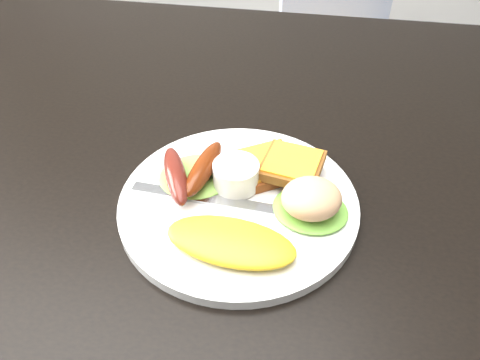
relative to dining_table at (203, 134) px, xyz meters
The scene contains 14 objects.
dining_table is the anchor object (origin of this frame).
dining_chair 0.88m from the dining_table, 76.38° to the left, with size 0.36×0.36×0.04m, color #A27A4F.
person 0.60m from the dining_table, 48.94° to the left, with size 0.55×0.37×1.52m, color navy.
plate 0.17m from the dining_table, 63.32° to the right, with size 0.27×0.27×0.01m, color white.
lettuce_left 0.14m from the dining_table, 79.90° to the right, with size 0.09×0.08×0.01m, color #60A43B.
lettuce_right 0.23m from the dining_table, 45.56° to the right, with size 0.08×0.07×0.01m, color #579F30.
omelette 0.24m from the dining_table, 69.99° to the right, with size 0.13×0.06×0.02m, color yellow.
sausage_a 0.16m from the dining_table, 88.03° to the right, with size 0.02×0.10×0.02m, color #5A1A15.
sausage_b 0.15m from the dining_table, 75.68° to the right, with size 0.02×0.10×0.02m, color #642503.
ramekin 0.16m from the dining_table, 62.07° to the right, with size 0.05×0.05×0.03m, color white.
toast_a 0.15m from the dining_table, 44.09° to the right, with size 0.07×0.07×0.01m, color brown.
toast_b 0.18m from the dining_table, 39.43° to the right, with size 0.07×0.07×0.01m, color brown.
potato_salad 0.23m from the dining_table, 46.19° to the right, with size 0.06×0.06×0.03m, color beige.
fork 0.17m from the dining_table, 75.07° to the right, with size 0.18×0.01×0.00m, color #ADAFB7.
Camera 1 is at (0.14, -0.52, 1.13)m, focal length 35.00 mm.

